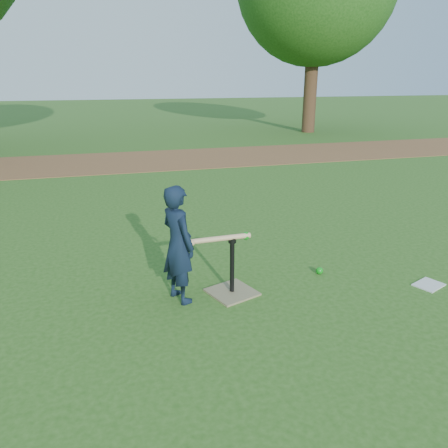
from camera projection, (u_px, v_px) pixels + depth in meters
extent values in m
plane|color=#285116|center=(254.00, 282.00, 4.70)|extent=(80.00, 80.00, 0.00)
cube|color=brown|center=(159.00, 160.00, 11.54)|extent=(24.00, 3.00, 0.01)
imported|color=black|center=(178.00, 244.00, 4.17)|extent=(0.42, 0.50, 1.16)
sphere|color=#0C8D15|center=(320.00, 271.00, 4.89)|extent=(0.08, 0.08, 0.08)
cube|color=silver|center=(429.00, 285.00, 4.63)|extent=(0.37, 0.33, 0.01)
cube|color=#837553|center=(232.00, 292.00, 4.47)|extent=(0.55, 0.55, 0.02)
cylinder|color=black|center=(232.00, 266.00, 4.37)|extent=(0.05, 0.05, 0.55)
cylinder|color=black|center=(232.00, 240.00, 4.28)|extent=(0.08, 0.08, 0.06)
cylinder|color=tan|center=(221.00, 238.00, 4.22)|extent=(0.60, 0.07, 0.05)
sphere|color=tan|center=(191.00, 243.00, 4.11)|extent=(0.06, 0.06, 0.06)
sphere|color=#0C8D15|center=(246.00, 236.00, 4.31)|extent=(0.08, 0.08, 0.08)
cylinder|color=#382316|center=(310.00, 87.00, 16.76)|extent=(0.50, 0.50, 3.42)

